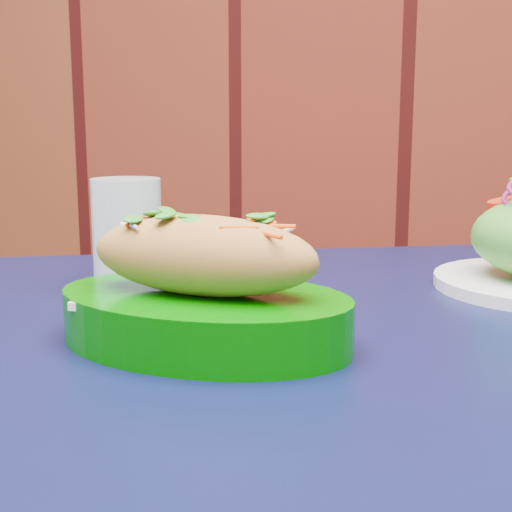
# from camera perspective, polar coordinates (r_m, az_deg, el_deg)

# --- Properties ---
(cafe_table) EXTENTS (1.03, 1.03, 0.75)m
(cafe_table) POSITION_cam_1_polar(r_m,az_deg,el_deg) (0.58, 3.67, -15.39)
(cafe_table) COLOR black
(cafe_table) RESTS_ON ground
(banh_mi_basket) EXTENTS (0.25, 0.19, 0.11)m
(banh_mi_basket) POSITION_cam_1_polar(r_m,az_deg,el_deg) (0.54, -4.23, -2.94)
(banh_mi_basket) COLOR #005F00
(banh_mi_basket) RESTS_ON cafe_table
(water_glass) EXTENTS (0.07, 0.07, 0.11)m
(water_glass) POSITION_cam_1_polar(r_m,az_deg,el_deg) (0.72, -10.27, 1.71)
(water_glass) COLOR silver
(water_glass) RESTS_ON cafe_table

